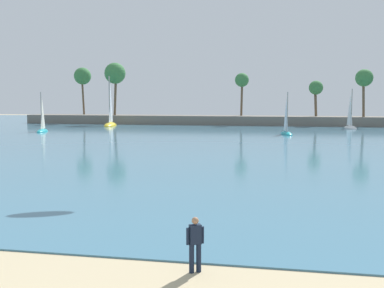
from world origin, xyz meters
name	(u,v)px	position (x,y,z in m)	size (l,w,h in m)	color
sea	(239,131)	(0.00, 66.38, 0.03)	(220.00, 114.81, 0.06)	teal
palm_headland	(254,109)	(1.33, 83.65, 3.11)	(89.63, 6.89, 12.85)	slate
person_at_waterline	(195,243)	(3.57, 8.32, 0.89)	(0.49, 0.34, 1.67)	#141E33
sailboat_near_shore	(350,125)	(18.02, 76.47, 0.71)	(2.22, 5.15, 7.22)	white
sailboat_mid_bay	(42,128)	(-29.64, 59.50, 0.65)	(2.48, 4.68, 6.50)	teal
sailboat_toward_headland	(110,121)	(-24.87, 75.79, 0.95)	(3.30, 7.07, 9.86)	yellow
sailboat_far_left	(286,130)	(7.08, 61.01, 0.64)	(2.23, 4.62, 6.43)	teal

